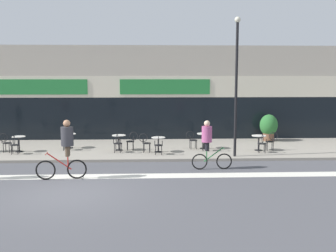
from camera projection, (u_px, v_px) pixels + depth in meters
ground_plane at (68, 193)px, 12.56m from camera, size 120.00×120.00×0.00m
sidewalk_slab at (98, 149)px, 19.74m from camera, size 40.00×5.50×0.12m
storefront_facade at (108, 93)px, 24.07m from camera, size 40.00×4.06×5.44m
bike_lane_stripe at (80, 177)px, 14.61m from camera, size 36.00×0.70×0.01m
bistro_table_0 at (19, 141)px, 18.70m from camera, size 0.62×0.62×0.75m
bistro_table_1 at (69, 138)px, 19.68m from camera, size 0.70×0.70×0.74m
bistro_table_2 at (119, 139)px, 19.11m from camera, size 0.67×0.67×0.75m
bistro_table_3 at (158, 142)px, 18.64m from camera, size 0.66×0.66×0.72m
bistro_table_4 at (204, 138)px, 19.53m from camera, size 0.73×0.73×0.77m
bistro_table_5 at (259, 140)px, 19.06m from camera, size 0.69×0.69×0.74m
cafe_chair_0_near at (15, 143)px, 18.08m from camera, size 0.45×0.60×0.90m
cafe_chair_0_side at (6, 141)px, 18.68m from camera, size 0.58×0.41×0.90m
cafe_chair_1_near at (66, 140)px, 19.06m from camera, size 0.43×0.59×0.90m
cafe_chair_2_near at (118, 142)px, 18.49m from camera, size 0.45×0.60×0.90m
cafe_chair_2_side at (132, 140)px, 19.14m from camera, size 0.58×0.41×0.90m
cafe_chair_3_near at (159, 144)px, 18.01m from camera, size 0.41×0.58×0.90m
cafe_chair_3_side at (145, 142)px, 18.61m from camera, size 0.59×0.43×0.90m
cafe_chair_4_near at (206, 140)px, 18.91m from camera, size 0.40×0.57×0.90m
cafe_chair_4_side at (192, 139)px, 19.50m from camera, size 0.59×0.44×0.90m
cafe_chair_5_near at (262, 142)px, 18.44m from camera, size 0.44×0.59×0.90m
cafe_chair_5_side at (271, 140)px, 19.08m from camera, size 0.59×0.44×0.90m
planter_pot at (269, 127)px, 21.91m from camera, size 0.99×0.99×1.48m
lamp_post at (236, 78)px, 17.32m from camera, size 0.26×0.26×6.16m
cyclist_0 at (66, 145)px, 14.11m from camera, size 1.82×0.54×2.17m
cyclist_1 at (208, 141)px, 15.62m from camera, size 1.63×0.48×1.98m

